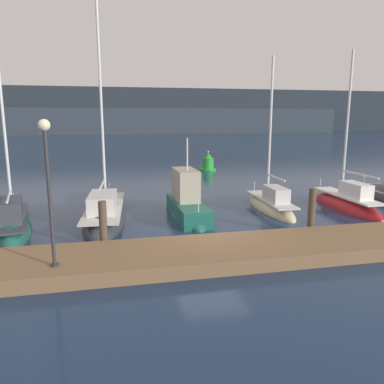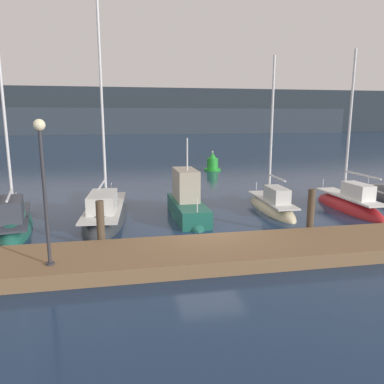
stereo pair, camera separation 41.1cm
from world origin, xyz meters
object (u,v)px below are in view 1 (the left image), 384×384
(sailboat_berth_6, at_px, (347,206))
(sailboat_berth_2, at_px, (13,226))
(motorboat_berth_4, at_px, (187,209))
(sailboat_berth_3, at_px, (105,216))
(sailboat_berth_5, at_px, (271,207))
(dock_lamppost, at_px, (48,170))
(channel_buoy, at_px, (208,163))

(sailboat_berth_6, bearing_deg, sailboat_berth_2, -179.49)
(motorboat_berth_4, bearing_deg, sailboat_berth_2, -177.87)
(sailboat_berth_3, bearing_deg, sailboat_berth_5, 0.62)
(sailboat_berth_2, relative_size, sailboat_berth_6, 1.08)
(sailboat_berth_3, bearing_deg, dock_lamppost, -101.64)
(dock_lamppost, bearing_deg, sailboat_berth_3, 78.36)
(motorboat_berth_4, relative_size, sailboat_berth_6, 0.56)
(motorboat_berth_4, relative_size, sailboat_berth_5, 0.59)
(sailboat_berth_2, xyz_separation_m, sailboat_berth_6, (15.86, 0.14, 0.02))
(sailboat_berth_6, height_order, channel_buoy, sailboat_berth_6)
(sailboat_berth_3, height_order, sailboat_berth_5, sailboat_berth_3)
(sailboat_berth_2, relative_size, channel_buoy, 5.40)
(sailboat_berth_5, distance_m, sailboat_berth_6, 3.92)
(channel_buoy, relative_size, dock_lamppost, 0.41)
(sailboat_berth_2, height_order, motorboat_berth_4, sailboat_berth_2)
(motorboat_berth_4, height_order, sailboat_berth_5, sailboat_berth_5)
(sailboat_berth_3, bearing_deg, channel_buoy, 59.05)
(motorboat_berth_4, distance_m, sailboat_berth_5, 4.50)
(sailboat_berth_2, relative_size, sailboat_berth_5, 1.14)
(sailboat_berth_5, height_order, sailboat_berth_6, sailboat_berth_6)
(sailboat_berth_3, height_order, dock_lamppost, sailboat_berth_3)
(sailboat_berth_2, distance_m, motorboat_berth_4, 7.56)
(sailboat_berth_5, xyz_separation_m, sailboat_berth_6, (3.85, -0.71, 0.01))
(sailboat_berth_2, height_order, sailboat_berth_3, sailboat_berth_3)
(sailboat_berth_5, bearing_deg, sailboat_berth_3, -179.38)
(motorboat_berth_4, xyz_separation_m, sailboat_berth_6, (8.31, -0.14, -0.23))
(sailboat_berth_2, bearing_deg, dock_lamppost, -66.79)
(sailboat_berth_5, bearing_deg, motorboat_berth_4, -172.71)
(sailboat_berth_3, height_order, sailboat_berth_6, sailboat_berth_3)
(sailboat_berth_3, xyz_separation_m, channel_buoy, (8.75, 14.59, 0.47))
(sailboat_berth_5, bearing_deg, channel_buoy, 87.96)
(sailboat_berth_2, bearing_deg, motorboat_berth_4, 2.13)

